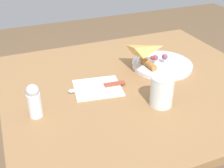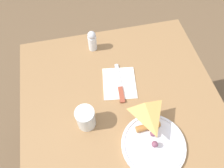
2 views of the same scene
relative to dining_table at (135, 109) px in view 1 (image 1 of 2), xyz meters
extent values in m
cube|color=olive|center=(0.00, 0.00, 0.10)|extent=(0.93, 0.82, 0.03)
cube|color=#382D23|center=(-0.41, -0.36, -0.26)|extent=(0.06, 0.06, 0.70)
cube|color=#382D23|center=(0.41, -0.36, -0.26)|extent=(0.06, 0.06, 0.70)
cylinder|color=white|center=(-0.15, -0.07, 0.13)|extent=(0.24, 0.24, 0.02)
torus|color=white|center=(-0.15, -0.07, 0.13)|extent=(0.22, 0.22, 0.01)
pyramid|color=#DBA351|center=(-0.15, -0.07, 0.14)|extent=(0.13, 0.10, 0.02)
cylinder|color=#B77A3D|center=(-0.08, -0.07, 0.15)|extent=(0.03, 0.09, 0.02)
sphere|color=red|center=(-0.11, -0.08, 0.16)|extent=(0.02, 0.02, 0.02)
sphere|color=#7A4256|center=(-0.15, -0.07, 0.16)|extent=(0.02, 0.02, 0.02)
sphere|color=#7A4256|center=(-0.12, -0.07, 0.16)|extent=(0.02, 0.02, 0.02)
cylinder|color=white|center=(-0.01, 0.15, 0.17)|extent=(0.07, 0.07, 0.10)
cylinder|color=white|center=(-0.01, 0.15, 0.15)|extent=(0.06, 0.06, 0.06)
torus|color=white|center=(-0.01, 0.15, 0.22)|extent=(0.07, 0.07, 0.00)
cube|color=white|center=(0.14, -0.01, 0.12)|extent=(0.18, 0.16, 0.00)
cube|color=#99422D|center=(0.08, -0.01, 0.12)|extent=(0.08, 0.03, 0.01)
cube|color=silver|center=(0.18, -0.01, 0.12)|extent=(0.12, 0.03, 0.00)
ellipsoid|color=silver|center=(0.23, -0.02, 0.12)|extent=(0.02, 0.02, 0.00)
cylinder|color=white|center=(0.36, 0.07, 0.16)|extent=(0.04, 0.04, 0.08)
sphere|color=silver|center=(0.36, 0.07, 0.20)|extent=(0.04, 0.04, 0.04)
camera|label=1|loc=(0.41, 0.77, 0.62)|focal=45.00mm
camera|label=2|loc=(-0.34, 0.13, 0.92)|focal=35.00mm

